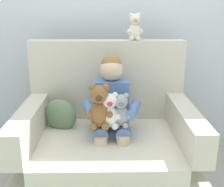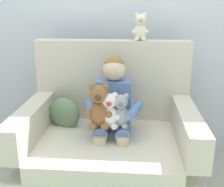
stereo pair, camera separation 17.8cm
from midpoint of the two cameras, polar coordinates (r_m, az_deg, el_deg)
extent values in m
plane|color=#ADA89E|center=(2.34, -3.11, -18.40)|extent=(8.00, 8.00, 0.00)
cube|color=silver|center=(2.60, -3.03, 15.97)|extent=(6.00, 0.10, 2.60)
cube|color=beige|center=(2.25, -3.18, -15.12)|extent=(1.26, 0.94, 0.32)
cube|color=beige|center=(2.08, -3.35, -11.07)|extent=(0.98, 0.80, 0.12)
cube|color=beige|center=(2.37, -3.08, 2.79)|extent=(1.26, 0.14, 0.66)
cube|color=beige|center=(2.10, -19.06, -6.38)|extent=(0.14, 0.80, 0.23)
cube|color=beige|center=(2.05, 12.55, -6.37)|extent=(0.14, 0.80, 0.23)
cube|color=#597AB7|center=(2.15, -2.45, -1.65)|extent=(0.26, 0.16, 0.34)
sphere|color=beige|center=(2.09, -2.54, 4.87)|extent=(0.17, 0.17, 0.17)
sphere|color=olive|center=(2.09, -2.54, 5.61)|extent=(0.16, 0.16, 0.16)
cylinder|color=#597AB7|center=(2.10, -4.68, -7.22)|extent=(0.11, 0.26, 0.11)
cylinder|color=beige|center=(2.05, -4.80, -12.54)|extent=(0.09, 0.09, 0.30)
cylinder|color=#597AB7|center=(2.10, -0.27, -7.21)|extent=(0.11, 0.26, 0.11)
cylinder|color=beige|center=(2.05, -0.22, -12.54)|extent=(0.09, 0.09, 0.30)
cylinder|color=#597AB7|center=(2.06, -6.99, -3.29)|extent=(0.13, 0.27, 0.07)
cylinder|color=#597AB7|center=(2.05, 1.96, -3.26)|extent=(0.13, 0.27, 0.07)
ellipsoid|color=#9E9EA3|center=(1.98, -0.77, -4.64)|extent=(0.11, 0.10, 0.15)
sphere|color=#9E9EA3|center=(1.93, -0.78, -1.64)|extent=(0.10, 0.10, 0.10)
sphere|color=slate|center=(1.89, -0.78, -2.28)|extent=(0.04, 0.04, 0.04)
sphere|color=#9E9EA3|center=(1.93, -1.79, -0.52)|extent=(0.04, 0.04, 0.04)
sphere|color=#9E9EA3|center=(1.95, -2.36, -4.77)|extent=(0.04, 0.04, 0.04)
sphere|color=#9E9EA3|center=(1.96, -1.68, -6.62)|extent=(0.04, 0.04, 0.04)
sphere|color=#9E9EA3|center=(1.93, 0.22, -0.51)|extent=(0.04, 0.04, 0.04)
sphere|color=#9E9EA3|center=(1.95, 0.83, -4.75)|extent=(0.04, 0.04, 0.04)
sphere|color=#9E9EA3|center=(1.96, 0.16, -6.61)|extent=(0.04, 0.04, 0.04)
ellipsoid|color=white|center=(1.97, -3.03, -4.69)|extent=(0.12, 0.10, 0.16)
sphere|color=white|center=(1.92, -3.09, -1.53)|extent=(0.10, 0.10, 0.10)
sphere|color=#DB333D|center=(1.88, -3.14, -2.20)|extent=(0.04, 0.04, 0.04)
sphere|color=white|center=(1.91, -4.17, -0.33)|extent=(0.04, 0.04, 0.04)
sphere|color=white|center=(1.94, -4.74, -4.82)|extent=(0.04, 0.04, 0.04)
sphere|color=white|center=(1.95, -4.02, -6.77)|extent=(0.04, 0.04, 0.04)
sphere|color=white|center=(1.91, -2.05, -0.32)|extent=(0.04, 0.04, 0.04)
sphere|color=white|center=(1.94, -1.38, -4.81)|extent=(0.04, 0.04, 0.04)
sphere|color=white|center=(1.95, -2.07, -6.77)|extent=(0.04, 0.04, 0.04)
ellipsoid|color=brown|center=(1.97, -5.14, -4.18)|extent=(0.15, 0.12, 0.19)
sphere|color=brown|center=(1.91, -5.29, -0.23)|extent=(0.12, 0.12, 0.12)
sphere|color=#4C2D19|center=(1.86, -5.40, -1.04)|extent=(0.05, 0.05, 0.05)
sphere|color=brown|center=(1.90, -6.63, 1.26)|extent=(0.05, 0.05, 0.05)
sphere|color=brown|center=(1.94, -7.30, -4.33)|extent=(0.05, 0.05, 0.05)
sphere|color=brown|center=(1.95, -6.40, -6.75)|extent=(0.05, 0.05, 0.05)
sphere|color=brown|center=(1.90, -4.00, 1.27)|extent=(0.05, 0.05, 0.05)
sphere|color=brown|center=(1.93, -3.14, -4.33)|extent=(0.05, 0.05, 0.05)
sphere|color=brown|center=(1.94, -4.00, -6.76)|extent=(0.05, 0.05, 0.05)
ellipsoid|color=silver|center=(2.30, 2.37, 12.37)|extent=(0.10, 0.08, 0.13)
sphere|color=silver|center=(2.29, 2.42, 14.81)|extent=(0.08, 0.08, 0.08)
sphere|color=tan|center=(2.25, 2.47, 14.60)|extent=(0.03, 0.03, 0.03)
sphere|color=silver|center=(2.29, 1.66, 15.66)|extent=(0.03, 0.03, 0.03)
sphere|color=silver|center=(2.27, 1.20, 12.48)|extent=(0.03, 0.03, 0.03)
sphere|color=silver|center=(2.27, 1.71, 11.08)|extent=(0.04, 0.04, 0.04)
sphere|color=silver|center=(2.29, 3.18, 15.64)|extent=(0.03, 0.03, 0.03)
sphere|color=silver|center=(2.28, 3.62, 12.46)|extent=(0.03, 0.03, 0.03)
sphere|color=silver|center=(2.27, 3.11, 11.07)|extent=(0.04, 0.04, 0.04)
ellipsoid|color=slate|center=(2.27, -12.61, -4.38)|extent=(0.28, 0.17, 0.26)
camera|label=1|loc=(0.09, -92.64, -0.83)|focal=45.07mm
camera|label=2|loc=(0.09, 87.36, 0.83)|focal=45.07mm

